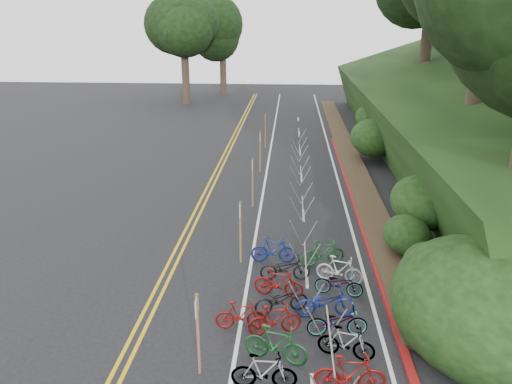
% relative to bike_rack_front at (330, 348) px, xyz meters
% --- Properties ---
extents(ground, '(120.00, 120.00, 0.00)m').
position_rel_bike_rack_front_xyz_m(ground, '(-3.52, 1.26, -0.87)').
color(ground, black).
rests_on(ground, ground).
extents(road_markings, '(7.47, 80.00, 0.01)m').
position_rel_bike_rack_front_xyz_m(road_markings, '(-2.89, 11.35, -0.87)').
color(road_markings, gold).
rests_on(road_markings, ground).
extents(red_curb, '(0.25, 28.00, 0.10)m').
position_rel_bike_rack_front_xyz_m(red_curb, '(2.18, 13.26, -0.82)').
color(red_curb, maroon).
rests_on(red_curb, ground).
extents(embankment, '(14.30, 48.14, 9.11)m').
position_rel_bike_rack_front_xyz_m(embankment, '(9.44, 20.29, 1.69)').
color(embankment, black).
rests_on(embankment, ground).
extents(bike_rack_front, '(1.16, 2.98, 1.20)m').
position_rel_bike_rack_front_xyz_m(bike_rack_front, '(0.00, 0.00, 0.00)').
color(bike_rack_front, '#99999A').
rests_on(bike_rack_front, ground).
extents(bike_racks_rest, '(1.14, 23.00, 1.17)m').
position_rel_bike_rack_front_xyz_m(bike_racks_rest, '(-0.52, 14.26, -0.02)').
color(bike_racks_rest, '#99999A').
rests_on(bike_racks_rest, ground).
extents(signpost_near, '(0.08, 0.40, 2.38)m').
position_rel_bike_rack_front_xyz_m(signpost_near, '(-3.38, -0.12, 0.49)').
color(signpost_near, brown).
rests_on(signpost_near, ground).
extents(signposts_rest, '(0.08, 18.40, 2.50)m').
position_rel_bike_rack_front_xyz_m(signposts_rest, '(-2.92, 15.26, 0.56)').
color(signposts_rest, brown).
rests_on(signposts_rest, ground).
extents(bike_front, '(0.62, 1.58, 0.92)m').
position_rel_bike_rack_front_xyz_m(bike_front, '(-2.50, 1.97, -0.41)').
color(bike_front, maroon).
rests_on(bike_front, ground).
extents(bike_valet, '(3.11, 9.94, 1.09)m').
position_rel_bike_rack_front_xyz_m(bike_valet, '(-0.49, 2.28, -0.38)').
color(bike_valet, '#144C1E').
rests_on(bike_valet, ground).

